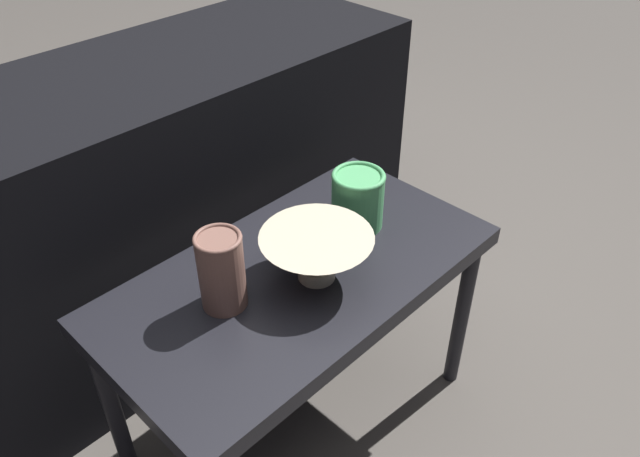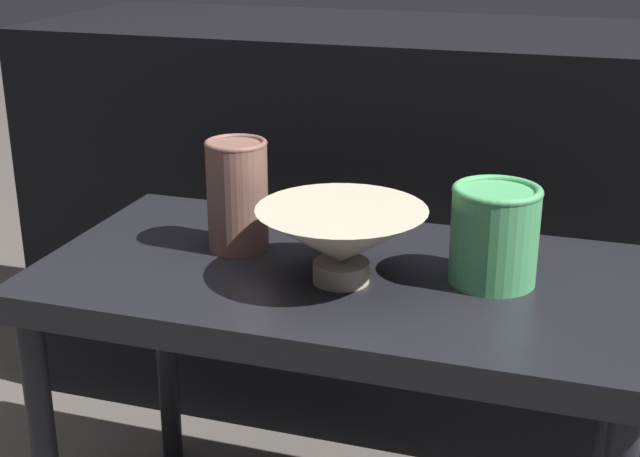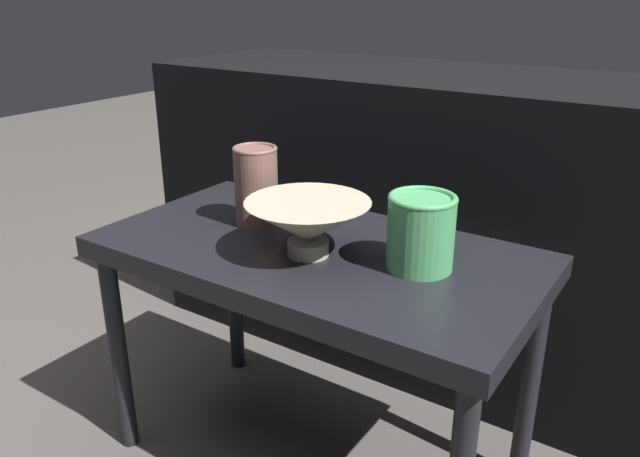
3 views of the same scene
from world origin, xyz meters
The scene contains 5 objects.
table centered at (0.00, 0.00, 0.44)m, with size 0.81×0.43×0.49m.
couch_backdrop centered at (0.00, 0.57, 0.37)m, with size 1.49×0.50×0.74m.
bowl centered at (0.01, -0.04, 0.56)m, with size 0.22×0.22×0.10m.
vase_textured_left centered at (-0.16, 0.03, 0.57)m, with size 0.09×0.09×0.16m.
vase_colorful_right centered at (0.20, 0.02, 0.56)m, with size 0.11×0.11×0.13m.
Camera 2 is at (0.31, -1.06, 0.96)m, focal length 50.00 mm.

